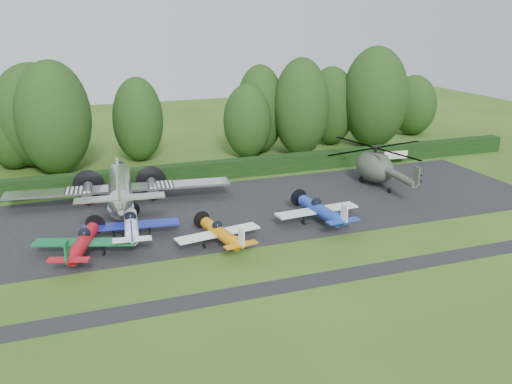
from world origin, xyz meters
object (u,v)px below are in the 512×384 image
object	(u,v)px
helicopter	(375,164)
light_plane_red	(83,242)
sign_board	(396,156)
light_plane_white	(131,225)
transport_plane	(121,189)
light_plane_orange	(221,233)
light_plane_blue	(320,210)

from	to	relation	value
helicopter	light_plane_red	bearing A→B (deg)	-167.09
helicopter	sign_board	xyz separation A→B (m)	(6.77, 6.10, -1.05)
light_plane_white	transport_plane	bearing A→B (deg)	80.98
transport_plane	light_plane_red	size ratio (longest dim) A/B	2.62
sign_board	transport_plane	bearing A→B (deg)	-178.09
light_plane_orange	light_plane_white	bearing A→B (deg)	158.81
transport_plane	helicopter	size ratio (longest dim) A/B	1.42
transport_plane	light_plane_white	xyz separation A→B (m)	(-0.29, -8.40, -0.66)
transport_plane	sign_board	world-z (taller)	transport_plane
transport_plane	sign_board	bearing A→B (deg)	0.72
light_plane_blue	helicopter	world-z (taller)	helicopter
light_plane_orange	helicopter	size ratio (longest dim) A/B	0.50
light_plane_white	light_plane_red	bearing A→B (deg)	-156.57
transport_plane	light_plane_blue	world-z (taller)	transport_plane
light_plane_white	sign_board	size ratio (longest dim) A/B	2.67
light_plane_orange	sign_board	world-z (taller)	light_plane_orange
light_plane_white	light_plane_orange	bearing A→B (deg)	-38.11
light_plane_blue	helicopter	size ratio (longest dim) A/B	0.55
light_plane_red	transport_plane	bearing A→B (deg)	49.22
transport_plane	light_plane_red	bearing A→B (deg)	-118.74
sign_board	light_plane_white	bearing A→B (deg)	-164.95
light_plane_blue	sign_board	bearing A→B (deg)	44.32
light_plane_white	helicopter	bearing A→B (deg)	6.88
light_plane_orange	light_plane_red	bearing A→B (deg)	-178.50
light_plane_red	helicopter	size ratio (longest dim) A/B	0.54
light_plane_orange	light_plane_blue	distance (m)	9.99
light_plane_orange	sign_board	xyz separation A→B (m)	(27.55, 16.82, 0.04)
transport_plane	light_plane_orange	bearing A→B (deg)	-69.96
light_plane_red	light_plane_white	world-z (taller)	light_plane_white
transport_plane	helicopter	bearing A→B (deg)	-10.26
light_plane_white	sign_board	bearing A→B (deg)	13.65
sign_board	light_plane_orange	bearing A→B (deg)	-154.24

